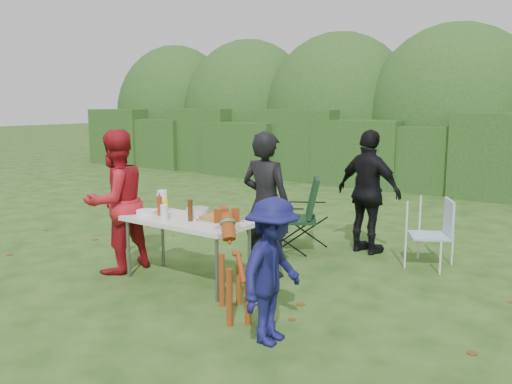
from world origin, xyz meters
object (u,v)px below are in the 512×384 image
Objects in this scene: folding_table at (187,224)px; ketchup_bottle at (160,206)px; beer_bottle at (190,210)px; dog at (234,268)px; person_cook at (266,204)px; mustard_bottle at (166,209)px; paper_towel_roll at (162,201)px; person_black_puffy at (369,192)px; person_red_jacket at (116,202)px; camping_chair at (295,215)px; lawn_chair at (430,233)px; child at (272,271)px.

ketchup_bottle is (-0.39, -0.04, 0.16)m from folding_table.
dog is at bearing -23.13° from beer_bottle.
mustard_bottle is at bearing 42.48° from person_cook.
paper_towel_roll reaches higher than beer_bottle.
person_black_puffy is at bearing 66.63° from beer_bottle.
person_red_jacket is 0.61m from ketchup_bottle.
camping_chair reaches higher than dog.
person_red_jacket is at bearing -165.26° from ketchup_bottle.
camping_chair is 4.77× the size of ketchup_bottle.
person_black_puffy is 7.67× the size of ketchup_bottle.
person_red_jacket reaches higher than lawn_chair.
camping_chair is (-0.82, -0.57, -0.32)m from person_black_puffy.
person_red_jacket is 2.07m from dog.
person_black_puffy reaches higher than lawn_chair.
mustard_bottle is 0.35m from beer_bottle.
dog is 4.95× the size of mustard_bottle.
mustard_bottle is 0.91× the size of ketchup_bottle.
person_red_jacket is at bearing -171.48° from mustard_bottle.
camping_chair is 4.38× the size of beer_bottle.
beer_bottle is (0.49, -0.01, 0.01)m from ketchup_bottle.
dog is 2.85m from lawn_chair.
beer_bottle is (-1.04, -2.41, 0.02)m from person_black_puffy.
person_black_puffy is at bearing -177.44° from camping_chair.
beer_bottle reaches higher than ketchup_bottle.
mustard_bottle is 0.35m from paper_towel_roll.
person_red_jacket is 6.64× the size of paper_towel_roll.
dog is at bearing -16.11° from ketchup_bottle.
lawn_chair is (1.47, 1.48, -0.43)m from person_cook.
paper_towel_roll is at bearing 165.69° from folding_table.
dog is 1.71m from paper_towel_roll.
folding_table is at bearing 17.61° from lawn_chair.
camping_chair is (-0.25, 1.05, -0.34)m from person_cook.
child is at bearing -161.69° from dog.
ketchup_bottle is at bearing 162.27° from mustard_bottle.
person_cook is 1.74× the size of dog.
lawn_chair is at bearing -177.93° from person_black_puffy.
person_red_jacket is 7.85× the size of ketchup_bottle.
dog and mustard_bottle have the same top height.
person_cook is at bearing 38.66° from ketchup_bottle.
lawn_chair is 4.35× the size of mustard_bottle.
paper_towel_roll is at bearing 127.63° from person_red_jacket.
ketchup_bottle is (0.59, 0.15, -0.01)m from person_red_jacket.
mustard_bottle is 0.77× the size of paper_towel_roll.
paper_towel_roll is (-0.62, 0.18, 0.01)m from beer_bottle.
mustard_bottle is at bearing 100.92° from person_red_jacket.
child is (1.68, -0.73, -0.05)m from folding_table.
person_cook is 0.92m from beer_bottle.
child is 4.87× the size of paper_towel_roll.
ketchup_bottle is (-0.97, -0.77, -0.01)m from person_cook.
paper_towel_roll is at bearing 127.78° from ketchup_bottle.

